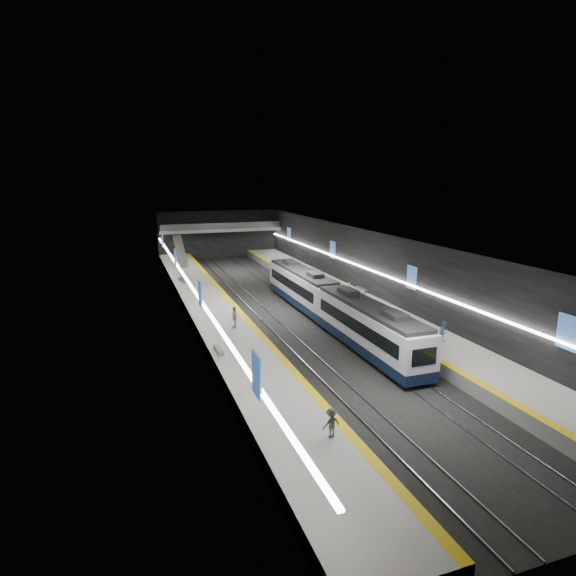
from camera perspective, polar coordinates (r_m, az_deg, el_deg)
name	(u,v)px	position (r m, az deg, el deg)	size (l,w,h in m)	color
ground	(285,311)	(50.47, -0.40, -2.73)	(70.00, 70.00, 0.00)	black
ceiling	(284,235)	(48.86, -0.42, 6.32)	(20.00, 70.00, 0.04)	beige
wall_left	(186,280)	(47.32, -11.95, 0.88)	(0.04, 70.00, 8.00)	black
wall_right	(371,268)	(53.50, 9.79, 2.40)	(0.04, 70.00, 8.00)	black
wall_back	(218,234)	(83.01, -8.26, 6.31)	(20.00, 0.04, 8.00)	black
platform_left	(213,313)	(48.53, -8.83, -2.94)	(5.00, 70.00, 1.00)	slate
tile_surface_left	(213,308)	(48.39, -8.85, -2.36)	(5.00, 70.00, 0.02)	#B4B4AF
tactile_strip_left	(235,306)	(48.81, -6.31, -2.13)	(0.60, 70.00, 0.02)	yellow
platform_right	(349,300)	(53.13, 7.28, -1.46)	(5.00, 70.00, 1.00)	slate
tile_surface_right	(349,296)	(53.01, 7.29, -0.92)	(5.00, 70.00, 0.02)	#B4B4AF
tactile_strip_right	(331,297)	(52.08, 5.12, -1.11)	(0.60, 70.00, 0.02)	yellow
rails	(285,310)	(50.45, -0.40, -2.67)	(6.52, 70.00, 0.12)	gray
train	(330,303)	(45.39, 5.02, -1.75)	(2.69, 30.04, 3.60)	#0E1B33
ad_posters	(281,267)	(50.34, -0.78, 2.49)	(19.94, 53.50, 2.20)	#3965AC
cove_light_left	(189,282)	(47.39, -11.70, 0.66)	(0.25, 68.60, 0.12)	white
cove_light_right	(369,269)	(53.45, 9.59, 2.18)	(0.25, 68.60, 0.12)	white
mezzanine_bridge	(221,230)	(80.87, -8.00, 6.87)	(20.00, 3.00, 1.50)	gray
escalator	(180,251)	(73.21, -12.64, 4.32)	(1.20, 8.00, 0.60)	#99999E
bench_left_near	(219,350)	(36.41, -8.21, -7.34)	(0.45, 1.62, 0.40)	#99999E
bench_left_far	(184,280)	(60.59, -12.28, 0.90)	(0.54, 1.96, 0.48)	#99999E
bench_right_far	(361,290)	(54.83, 8.63, -0.24)	(0.55, 1.96, 0.48)	#99999E
passenger_right_a	(349,290)	(52.62, 7.27, -0.19)	(0.55, 0.36, 1.52)	#D4644F
passenger_right_b	(444,332)	(39.96, 17.99, -4.98)	(0.84, 0.65, 1.73)	#476A9B
passenger_left_a	(234,317)	(41.84, -6.38, -3.45)	(1.11, 0.46, 1.89)	beige
passenger_left_b	(331,423)	(25.21, 5.14, -15.67)	(1.00, 0.58, 1.55)	#46464E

